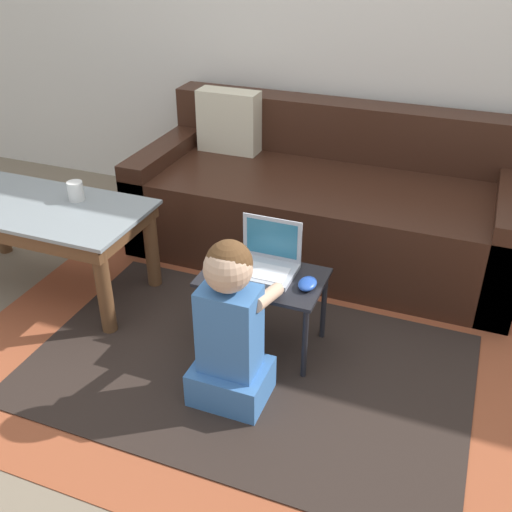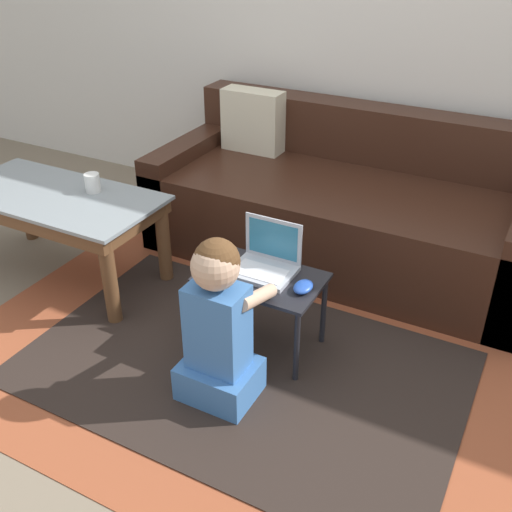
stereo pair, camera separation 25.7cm
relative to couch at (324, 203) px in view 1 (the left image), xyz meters
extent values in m
plane|color=#7F705B|center=(-0.11, -1.21, -0.28)|extent=(16.00, 16.00, 0.00)
cube|color=silver|center=(-0.11, 0.50, 0.97)|extent=(9.00, 0.06, 2.50)
cube|color=#9E4C2D|center=(-0.01, -1.15, -0.28)|extent=(2.58, 1.64, 0.01)
cube|color=#2D231E|center=(-0.01, -1.15, -0.28)|extent=(1.86, 1.18, 0.00)
cube|color=#381E14|center=(0.01, -0.04, -0.06)|extent=(2.06, 0.92, 0.46)
cube|color=#381E14|center=(0.01, 0.32, 0.33)|extent=(2.06, 0.20, 0.32)
cube|color=#381E14|center=(-0.94, -0.04, -0.01)|extent=(0.16, 0.92, 0.54)
cube|color=#381E14|center=(0.96, -0.04, -0.01)|extent=(0.16, 0.92, 0.54)
cube|color=beige|center=(-0.64, 0.14, 0.35)|extent=(0.36, 0.14, 0.36)
cube|color=gray|center=(-1.20, -0.92, 0.19)|extent=(1.10, 0.54, 0.02)
cube|color=brown|center=(-1.20, -0.92, 0.14)|extent=(1.05, 0.51, 0.07)
cylinder|color=brown|center=(-0.71, -1.14, -0.05)|extent=(0.07, 0.07, 0.46)
cylinder|color=brown|center=(-0.71, -0.71, -0.05)|extent=(0.07, 0.07, 0.46)
cube|color=black|center=(-0.01, -0.97, 0.08)|extent=(0.53, 0.34, 0.02)
cylinder|color=black|center=(-0.24, -1.11, -0.11)|extent=(0.02, 0.02, 0.35)
cylinder|color=black|center=(0.23, -1.11, -0.11)|extent=(0.02, 0.02, 0.35)
cylinder|color=black|center=(-0.24, -0.82, -0.11)|extent=(0.02, 0.02, 0.35)
cylinder|color=black|center=(0.23, -0.82, -0.11)|extent=(0.02, 0.02, 0.35)
cube|color=#B7BCC6|center=(-0.01, -0.95, 0.10)|extent=(0.27, 0.21, 0.02)
cube|color=silver|center=(-0.01, -0.97, 0.11)|extent=(0.22, 0.13, 0.00)
cube|color=#B7BCC6|center=(-0.01, -0.84, 0.21)|extent=(0.27, 0.01, 0.20)
cube|color=teal|center=(-0.01, -0.85, 0.21)|extent=(0.23, 0.00, 0.16)
ellipsoid|color=#234CB2|center=(0.20, -0.98, 0.10)|extent=(0.07, 0.11, 0.03)
cube|color=#3D70B2|center=(0.00, -1.33, -0.20)|extent=(0.30, 0.25, 0.16)
cube|color=#3D70B2|center=(0.00, -1.33, 0.06)|extent=(0.22, 0.16, 0.36)
sphere|color=tan|center=(0.00, -1.33, 0.33)|extent=(0.18, 0.18, 0.18)
sphere|color=brown|center=(0.00, -1.32, 0.35)|extent=(0.17, 0.17, 0.17)
cylinder|color=tan|center=(-0.11, -1.21, 0.16)|extent=(0.06, 0.26, 0.13)
cylinder|color=tan|center=(0.10, -1.21, 0.16)|extent=(0.06, 0.26, 0.13)
cylinder|color=white|center=(-1.05, -0.81, 0.24)|extent=(0.08, 0.08, 0.10)
camera|label=1|loc=(0.75, -2.98, 1.46)|focal=42.00mm
camera|label=2|loc=(0.98, -2.88, 1.46)|focal=42.00mm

